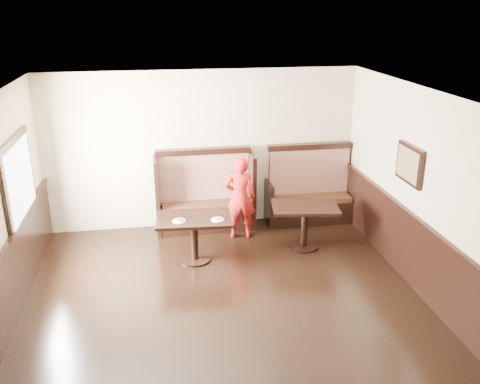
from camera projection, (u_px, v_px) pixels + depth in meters
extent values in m
plane|color=black|center=(234.00, 336.00, 6.23)|extent=(7.00, 7.00, 0.00)
plane|color=#BEAF8A|center=(203.00, 150.00, 8.97)|extent=(5.50, 0.00, 5.50)
plane|color=#BEAF8A|center=(457.00, 217.00, 6.18)|extent=(0.00, 7.00, 7.00)
plane|color=white|center=(233.00, 110.00, 5.25)|extent=(7.00, 7.00, 0.00)
cube|color=black|center=(444.00, 282.00, 6.49)|extent=(0.05, 6.90, 1.00)
cube|color=black|center=(18.00, 180.00, 7.01)|extent=(0.05, 1.50, 1.20)
cube|color=white|center=(21.00, 179.00, 7.02)|extent=(0.01, 1.30, 1.00)
cube|color=black|center=(409.00, 164.00, 7.17)|extent=(0.04, 0.70, 0.55)
cube|color=olive|center=(408.00, 164.00, 7.17)|extent=(0.01, 0.60, 0.45)
cube|color=black|center=(206.00, 218.00, 9.13)|extent=(1.60, 0.50, 0.42)
cube|color=#382012|center=(206.00, 205.00, 9.04)|extent=(1.54, 0.46, 0.09)
cube|color=#4D0F1D|center=(204.00, 178.00, 9.08)|extent=(1.60, 0.12, 0.92)
cube|color=black|center=(203.00, 151.00, 8.91)|extent=(1.68, 0.16, 0.10)
cube|color=black|center=(157.00, 194.00, 8.92)|extent=(0.07, 0.72, 1.36)
cube|color=black|center=(251.00, 189.00, 9.19)|extent=(0.07, 0.72, 1.36)
cube|color=black|center=(310.00, 211.00, 9.44)|extent=(1.50, 0.50, 0.42)
cube|color=#382012|center=(311.00, 198.00, 9.35)|extent=(1.44, 0.46, 0.09)
cube|color=#4D0F1D|center=(309.00, 172.00, 9.39)|extent=(1.50, 0.12, 0.92)
cube|color=black|center=(310.00, 146.00, 9.22)|extent=(1.58, 0.16, 0.10)
cube|color=black|center=(268.00, 202.00, 9.34)|extent=(0.07, 0.72, 0.80)
cube|color=black|center=(349.00, 197.00, 9.59)|extent=(0.07, 0.72, 0.80)
cube|color=black|center=(194.00, 219.00, 7.84)|extent=(1.20, 0.80, 0.05)
cylinder|color=black|center=(194.00, 240.00, 7.97)|extent=(0.11, 0.11, 0.67)
cylinder|color=black|center=(195.00, 259.00, 8.08)|extent=(0.50, 0.50, 0.03)
cube|color=black|center=(305.00, 207.00, 8.28)|extent=(1.16, 0.85, 0.05)
cylinder|color=black|center=(304.00, 227.00, 8.41)|extent=(0.12, 0.12, 0.68)
cylinder|color=black|center=(303.00, 246.00, 8.53)|extent=(0.50, 0.50, 0.03)
imported|color=#A71711|center=(240.00, 198.00, 8.64)|extent=(0.56, 0.39, 1.46)
cylinder|color=white|center=(179.00, 221.00, 7.70)|extent=(0.20, 0.20, 0.01)
cylinder|color=tan|center=(179.00, 220.00, 7.69)|extent=(0.12, 0.12, 0.02)
cylinder|color=#EABA54|center=(179.00, 219.00, 7.69)|extent=(0.11, 0.11, 0.01)
cylinder|color=white|center=(217.00, 220.00, 7.74)|extent=(0.20, 0.20, 0.01)
cylinder|color=tan|center=(217.00, 219.00, 7.74)|extent=(0.12, 0.12, 0.02)
cylinder|color=#EABA54|center=(217.00, 218.00, 7.74)|extent=(0.11, 0.11, 0.01)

